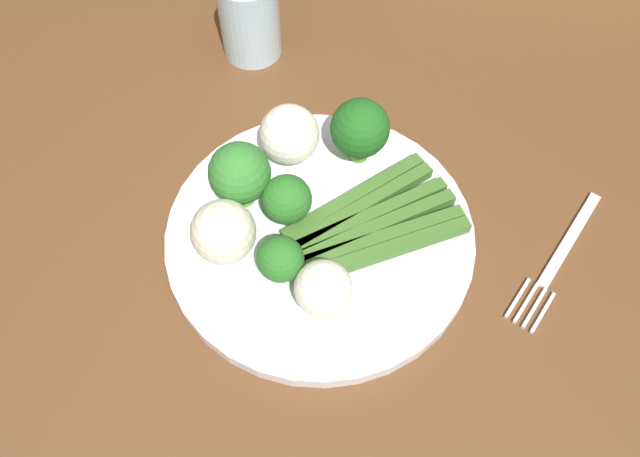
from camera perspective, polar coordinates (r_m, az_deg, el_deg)
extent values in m
cube|color=tan|center=(1.30, -4.34, -19.13)|extent=(6.00, 6.00, 0.02)
cube|color=brown|center=(0.61, -8.79, -3.74)|extent=(1.29, 1.07, 0.04)
cylinder|color=brown|center=(1.38, -20.48, 13.44)|extent=(0.07, 0.07, 0.70)
cube|color=#9E754C|center=(1.27, 15.43, 17.33)|extent=(0.47, 0.47, 0.02)
cylinder|color=#9E754C|center=(1.57, 19.79, 13.67)|extent=(0.04, 0.04, 0.45)
cylinder|color=#9E754C|center=(1.54, 7.08, 15.85)|extent=(0.04, 0.04, 0.45)
cylinder|color=#9E754C|center=(1.35, 20.07, 3.70)|extent=(0.04, 0.04, 0.45)
cylinder|color=#9E754C|center=(1.30, 5.56, 5.95)|extent=(0.04, 0.04, 0.45)
cylinder|color=white|center=(0.59, 0.00, -0.64)|extent=(0.28, 0.28, 0.01)
cube|color=#3D6626|center=(0.57, 6.14, -1.91)|extent=(0.12, 0.11, 0.01)
cube|color=#3D6626|center=(0.57, 5.64, -0.89)|extent=(0.12, 0.11, 0.01)
cube|color=#3D6626|center=(0.58, 5.19, 0.13)|extent=(0.12, 0.12, 0.01)
cube|color=#3D6626|center=(0.59, 4.59, 1.07)|extent=(0.11, 0.12, 0.01)
cube|color=#3D6626|center=(0.59, 3.80, 1.89)|extent=(0.10, 0.13, 0.01)
cube|color=#3D6626|center=(0.60, 3.07, 2.71)|extent=(0.10, 0.13, 0.01)
cylinder|color=#4C7F2B|center=(0.63, 3.42, 7.04)|extent=(0.02, 0.02, 0.02)
sphere|color=#1E5B1C|center=(0.60, 3.57, 8.87)|extent=(0.06, 0.06, 0.06)
cylinder|color=#609E3D|center=(0.60, -7.16, 3.25)|extent=(0.02, 0.02, 0.02)
sphere|color=#337A2D|center=(0.57, -7.49, 5.02)|extent=(0.06, 0.06, 0.06)
cylinder|color=#568E33|center=(0.55, -3.52, -4.05)|extent=(0.01, 0.01, 0.01)
sphere|color=#286B23|center=(0.53, -3.65, -2.94)|extent=(0.04, 0.04, 0.04)
cylinder|color=#568E33|center=(0.58, -2.85, 1.24)|extent=(0.02, 0.02, 0.02)
sphere|color=#286B23|center=(0.56, -2.96, 2.61)|extent=(0.04, 0.04, 0.04)
sphere|color=white|center=(0.61, -2.73, 8.33)|extent=(0.06, 0.06, 0.06)
sphere|color=white|center=(0.53, 0.29, -5.36)|extent=(0.05, 0.05, 0.05)
sphere|color=beige|center=(0.55, -8.57, -0.31)|extent=(0.06, 0.06, 0.06)
cube|color=silver|center=(0.64, 21.26, -0.90)|extent=(0.04, 0.12, 0.00)
cube|color=silver|center=(0.59, 17.10, -5.93)|extent=(0.01, 0.04, 0.00)
cube|color=silver|center=(0.59, 17.78, -6.32)|extent=(0.01, 0.04, 0.00)
cube|color=silver|center=(0.59, 18.46, -6.70)|extent=(0.01, 0.04, 0.00)
cube|color=silver|center=(0.59, 19.14, -7.09)|extent=(0.01, 0.04, 0.00)
cylinder|color=silver|center=(0.73, -6.26, 18.12)|extent=(0.06, 0.06, 0.09)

